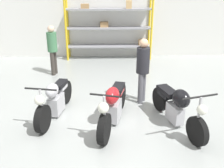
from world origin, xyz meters
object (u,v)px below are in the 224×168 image
(person_browsing, at_px, (143,66))
(motorcycle_red, at_px, (113,105))
(person_near_rack, at_px, (52,46))
(shelving_rack, at_px, (110,27))
(motorcycle_silver, at_px, (55,100))
(motorcycle_black, at_px, (177,106))

(person_browsing, bearing_deg, motorcycle_red, 83.29)
(person_browsing, relative_size, person_near_rack, 1.01)
(shelving_rack, height_order, motorcycle_silver, shelving_rack)
(motorcycle_silver, relative_size, person_near_rack, 1.21)
(motorcycle_silver, relative_size, motorcycle_black, 0.98)
(motorcycle_black, bearing_deg, person_browsing, -169.93)
(motorcycle_silver, height_order, person_browsing, person_browsing)
(motorcycle_red, bearing_deg, motorcycle_black, 99.55)
(shelving_rack, distance_m, motorcycle_black, 5.53)
(motorcycle_silver, bearing_deg, person_near_rack, -157.95)
(person_near_rack, bearing_deg, shelving_rack, -120.93)
(shelving_rack, relative_size, motorcycle_red, 1.61)
(person_browsing, height_order, person_near_rack, person_browsing)
(shelving_rack, relative_size, person_near_rack, 2.09)
(shelving_rack, relative_size, motorcycle_silver, 1.73)
(motorcycle_silver, bearing_deg, motorcycle_black, 90.29)
(motorcycle_black, distance_m, person_near_rack, 4.69)
(person_near_rack, bearing_deg, motorcycle_red, 133.99)
(motorcycle_red, relative_size, person_browsing, 1.28)
(motorcycle_black, xyz_separation_m, person_browsing, (-0.57, 1.17, 0.51))
(motorcycle_red, distance_m, person_near_rack, 3.80)
(shelving_rack, bearing_deg, person_near_rack, -134.99)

